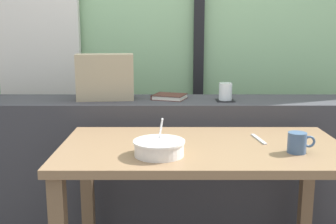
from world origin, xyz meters
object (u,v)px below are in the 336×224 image
object	(u,v)px
breakfast_table	(203,169)
soup_bowl	(160,148)
fork_utensil	(259,139)
coaster_square	(226,100)
ceramic_mug	(298,143)
throw_pillow	(106,77)
closed_book	(170,97)
juice_glass	(226,92)

from	to	relation	value
breakfast_table	soup_bowl	distance (m)	0.28
soup_bowl	fork_utensil	xyz separation A→B (m)	(0.45, 0.24, -0.03)
coaster_square	ceramic_mug	world-z (taller)	coaster_square
breakfast_table	throw_pillow	xyz separation A→B (m)	(-0.51, 0.60, 0.34)
coaster_square	closed_book	bearing A→B (deg)	168.49
coaster_square	closed_book	distance (m)	0.32
throw_pillow	ceramic_mug	world-z (taller)	throw_pillow
coaster_square	fork_utensil	world-z (taller)	coaster_square
soup_bowl	ceramic_mug	world-z (taller)	soup_bowl
soup_bowl	ceramic_mug	bearing A→B (deg)	3.63
breakfast_table	fork_utensil	distance (m)	0.30
throw_pillow	closed_book	bearing A→B (deg)	3.00
breakfast_table	soup_bowl	xyz separation A→B (m)	(-0.19, -0.15, 0.14)
soup_bowl	closed_book	bearing A→B (deg)	86.79
fork_utensil	throw_pillow	bearing A→B (deg)	138.79
throw_pillow	fork_utensil	world-z (taller)	throw_pillow
juice_glass	throw_pillow	xyz separation A→B (m)	(-0.68, 0.05, 0.08)
throw_pillow	fork_utensil	distance (m)	0.95
juice_glass	closed_book	distance (m)	0.32
breakfast_table	juice_glass	distance (m)	0.63
breakfast_table	ceramic_mug	distance (m)	0.42
breakfast_table	closed_book	world-z (taller)	closed_book
breakfast_table	soup_bowl	bearing A→B (deg)	-141.50
breakfast_table	ceramic_mug	size ratio (longest dim) A/B	10.96
ceramic_mug	throw_pillow	bearing A→B (deg)	141.17
breakfast_table	juice_glass	world-z (taller)	juice_glass
fork_utensil	closed_book	bearing A→B (deg)	119.82
coaster_square	ceramic_mug	bearing A→B (deg)	-72.90
coaster_square	soup_bowl	bearing A→B (deg)	-117.00
soup_bowl	ceramic_mug	xyz separation A→B (m)	(0.56, 0.04, 0.01)
closed_book	soup_bowl	distance (m)	0.77
juice_glass	throw_pillow	distance (m)	0.69
throw_pillow	fork_utensil	size ratio (longest dim) A/B	1.88
closed_book	ceramic_mug	size ratio (longest dim) A/B	1.92
juice_glass	coaster_square	bearing A→B (deg)	0.00
ceramic_mug	soup_bowl	bearing A→B (deg)	-176.37
coaster_square	juice_glass	bearing A→B (deg)	0.00
juice_glass	ceramic_mug	xyz separation A→B (m)	(0.21, -0.67, -0.10)
closed_book	fork_utensil	bearing A→B (deg)	-52.61
coaster_square	juice_glass	distance (m)	0.05
fork_utensil	ceramic_mug	size ratio (longest dim) A/B	1.50
breakfast_table	throw_pillow	size ratio (longest dim) A/B	3.87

